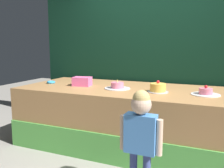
{
  "coord_description": "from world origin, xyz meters",
  "views": [
    {
      "loc": [
        0.96,
        -2.54,
        1.41
      ],
      "look_at": [
        -0.3,
        0.39,
        0.91
      ],
      "focal_mm": 39.64,
      "sensor_mm": 36.0,
      "label": 1
    }
  ],
  "objects_px": {
    "donut": "(51,82)",
    "cake_center_left": "(158,88)",
    "child_figure": "(141,130)",
    "pink_box": "(82,81)",
    "cake_far_left": "(117,86)",
    "cake_center_right": "(206,92)"
  },
  "relations": [
    {
      "from": "pink_box",
      "to": "cake_center_right",
      "type": "bearing_deg",
      "value": -0.05
    },
    {
      "from": "child_figure",
      "to": "pink_box",
      "type": "relative_size",
      "value": 4.03
    },
    {
      "from": "cake_far_left",
      "to": "cake_center_right",
      "type": "relative_size",
      "value": 1.04
    },
    {
      "from": "donut",
      "to": "cake_far_left",
      "type": "height_order",
      "value": "cake_far_left"
    },
    {
      "from": "cake_far_left",
      "to": "pink_box",
      "type": "bearing_deg",
      "value": 177.53
    },
    {
      "from": "child_figure",
      "to": "cake_far_left",
      "type": "xyz_separation_m",
      "value": [
        -0.65,
        1.05,
        0.19
      ]
    },
    {
      "from": "cake_far_left",
      "to": "donut",
      "type": "bearing_deg",
      "value": 178.06
    },
    {
      "from": "donut",
      "to": "cake_center_left",
      "type": "relative_size",
      "value": 0.49
    },
    {
      "from": "donut",
      "to": "cake_center_right",
      "type": "relative_size",
      "value": 0.38
    },
    {
      "from": "child_figure",
      "to": "cake_far_left",
      "type": "bearing_deg",
      "value": 121.7
    },
    {
      "from": "donut",
      "to": "cake_center_left",
      "type": "bearing_deg",
      "value": -2.4
    },
    {
      "from": "donut",
      "to": "cake_far_left",
      "type": "xyz_separation_m",
      "value": [
        1.13,
        -0.04,
        0.02
      ]
    },
    {
      "from": "child_figure",
      "to": "cake_center_left",
      "type": "distance_m",
      "value": 1.04
    },
    {
      "from": "cake_center_right",
      "to": "donut",
      "type": "bearing_deg",
      "value": 179.61
    },
    {
      "from": "child_figure",
      "to": "cake_center_left",
      "type": "bearing_deg",
      "value": 94.57
    },
    {
      "from": "child_figure",
      "to": "cake_center_left",
      "type": "xyz_separation_m",
      "value": [
        -0.08,
        1.01,
        0.21
      ]
    },
    {
      "from": "cake_far_left",
      "to": "cake_center_right",
      "type": "distance_m",
      "value": 1.13
    },
    {
      "from": "pink_box",
      "to": "cake_center_right",
      "type": "xyz_separation_m",
      "value": [
        1.7,
        -0.0,
        -0.03
      ]
    },
    {
      "from": "pink_box",
      "to": "cake_far_left",
      "type": "bearing_deg",
      "value": -2.47
    },
    {
      "from": "child_figure",
      "to": "cake_far_left",
      "type": "relative_size",
      "value": 2.91
    },
    {
      "from": "pink_box",
      "to": "cake_center_left",
      "type": "xyz_separation_m",
      "value": [
        1.13,
        -0.06,
        -0.01
      ]
    },
    {
      "from": "cake_center_left",
      "to": "child_figure",
      "type": "bearing_deg",
      "value": -85.43
    }
  ]
}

